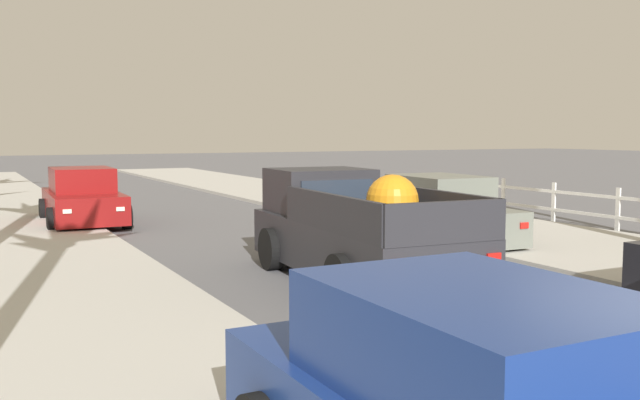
{
  "coord_description": "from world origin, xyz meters",
  "views": [
    {
      "loc": [
        -6.18,
        -4.29,
        2.45
      ],
      "look_at": [
        -0.13,
        7.33,
        1.2
      ],
      "focal_mm": 39.27,
      "sensor_mm": 36.0,
      "label": 1
    }
  ],
  "objects": [
    {
      "name": "sidewalk_left",
      "position": [
        -5.4,
        12.0,
        0.06
      ],
      "size": [
        4.81,
        60.0,
        0.12
      ],
      "primitive_type": "cube",
      "color": "beige",
      "rests_on": "ground"
    },
    {
      "name": "curb_left",
      "position": [
        -4.4,
        12.0,
        0.05
      ],
      "size": [
        0.16,
        60.0,
        0.1
      ],
      "primitive_type": "cube",
      "color": "silver",
      "rests_on": "ground"
    },
    {
      "name": "car_right_near",
      "position": [
        3.15,
        8.06,
        0.71
      ],
      "size": [
        2.18,
        4.32,
        1.54
      ],
      "color": "slate",
      "rests_on": "ground"
    },
    {
      "name": "car_left_mid",
      "position": [
        -3.21,
        15.19,
        0.71
      ],
      "size": [
        2.13,
        4.31,
        1.54
      ],
      "color": "maroon",
      "rests_on": "ground"
    },
    {
      "name": "curb_right",
      "position": [
        4.4,
        12.0,
        0.05
      ],
      "size": [
        0.16,
        60.0,
        0.1
      ],
      "primitive_type": "cube",
      "color": "silver",
      "rests_on": "ground"
    },
    {
      "name": "pickup_truck",
      "position": [
        -0.31,
        5.75,
        0.8
      ],
      "size": [
        2.45,
        5.32,
        1.82
      ],
      "color": "#28282D",
      "rests_on": "ground"
    },
    {
      "name": "sidewalk_right",
      "position": [
        5.4,
        12.0,
        0.06
      ],
      "size": [
        4.81,
        60.0,
        0.12
      ],
      "primitive_type": "cube",
      "color": "beige",
      "rests_on": "ground"
    }
  ]
}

